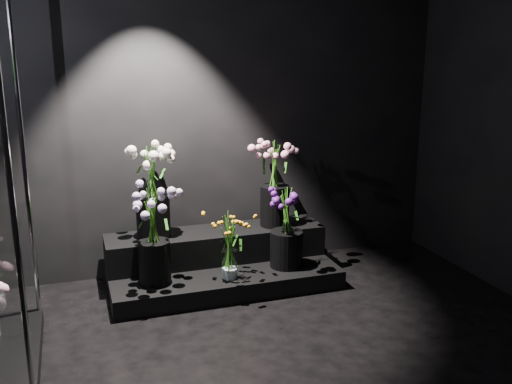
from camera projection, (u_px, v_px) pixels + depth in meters
name	position (u px, v px, depth m)	size (l,w,h in m)	color
wall_back	(210.00, 103.00, 4.61)	(4.00, 4.00, 0.00)	black
display_riser	(220.00, 261.00, 4.58)	(1.77, 0.79, 0.39)	black
bouquet_orange_bells	(229.00, 243.00, 4.23)	(0.29, 0.29, 0.54)	white
bouquet_lilac	(153.00, 229.00, 4.11)	(0.44, 0.44, 0.72)	black
bouquet_purple	(287.00, 226.00, 4.45)	(0.34, 0.34, 0.63)	black
bouquet_cream_roses	(152.00, 185.00, 4.36)	(0.44, 0.44, 0.73)	black
bouquet_pink_roses	(275.00, 178.00, 4.66)	(0.41, 0.41, 0.71)	black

